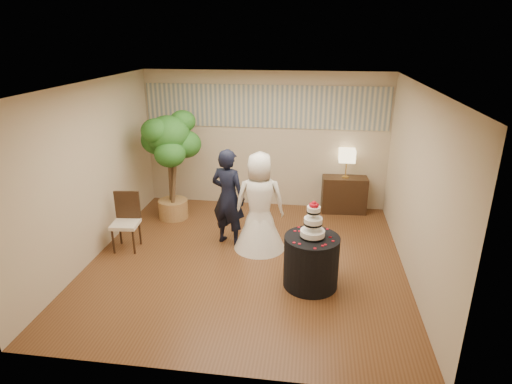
# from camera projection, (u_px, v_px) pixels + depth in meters

# --- Properties ---
(floor) EXTENTS (5.00, 5.00, 0.00)m
(floor) POSITION_uv_depth(u_px,v_px,m) (247.00, 260.00, 6.98)
(floor) COLOR brown
(floor) RESTS_ON ground
(ceiling) EXTENTS (5.00, 5.00, 0.00)m
(ceiling) POSITION_uv_depth(u_px,v_px,m) (245.00, 85.00, 6.00)
(ceiling) COLOR white
(ceiling) RESTS_ON wall_back
(wall_back) EXTENTS (5.00, 0.06, 2.80)m
(wall_back) POSITION_uv_depth(u_px,v_px,m) (265.00, 141.00, 8.81)
(wall_back) COLOR #C8B494
(wall_back) RESTS_ON ground
(wall_front) EXTENTS (5.00, 0.06, 2.80)m
(wall_front) POSITION_uv_depth(u_px,v_px,m) (205.00, 261.00, 4.17)
(wall_front) COLOR #C8B494
(wall_front) RESTS_ON ground
(wall_left) EXTENTS (0.06, 5.00, 2.80)m
(wall_left) POSITION_uv_depth(u_px,v_px,m) (91.00, 172.00, 6.81)
(wall_left) COLOR #C8B494
(wall_left) RESTS_ON ground
(wall_right) EXTENTS (0.06, 5.00, 2.80)m
(wall_right) POSITION_uv_depth(u_px,v_px,m) (417.00, 187.00, 6.17)
(wall_right) COLOR #C8B494
(wall_right) RESTS_ON ground
(mural_border) EXTENTS (4.90, 0.02, 0.85)m
(mural_border) POSITION_uv_depth(u_px,v_px,m) (265.00, 107.00, 8.55)
(mural_border) COLOR #9FA191
(mural_border) RESTS_ON wall_back
(groom) EXTENTS (0.72, 0.59, 1.71)m
(groom) POSITION_uv_depth(u_px,v_px,m) (228.00, 197.00, 7.29)
(groom) COLOR black
(groom) RESTS_ON floor
(bride) EXTENTS (0.99, 0.99, 1.69)m
(bride) POSITION_uv_depth(u_px,v_px,m) (260.00, 202.00, 7.11)
(bride) COLOR white
(bride) RESTS_ON floor
(cake_table) EXTENTS (0.89, 0.89, 0.78)m
(cake_table) POSITION_uv_depth(u_px,v_px,m) (311.00, 261.00, 6.18)
(cake_table) COLOR black
(cake_table) RESTS_ON floor
(wedding_cake) EXTENTS (0.35, 0.35, 0.55)m
(wedding_cake) POSITION_uv_depth(u_px,v_px,m) (313.00, 219.00, 5.94)
(wedding_cake) COLOR white
(wedding_cake) RESTS_ON cake_table
(console) EXTENTS (0.92, 0.45, 0.75)m
(console) POSITION_uv_depth(u_px,v_px,m) (344.00, 195.00, 8.76)
(console) COLOR black
(console) RESTS_ON floor
(table_lamp) EXTENTS (0.32, 0.32, 0.58)m
(table_lamp) POSITION_uv_depth(u_px,v_px,m) (346.00, 164.00, 8.53)
(table_lamp) COLOR #D0BB89
(table_lamp) RESTS_ON console
(ficus_tree) EXTENTS (1.46, 1.46, 2.17)m
(ficus_tree) POSITION_uv_depth(u_px,v_px,m) (170.00, 166.00, 8.22)
(ficus_tree) COLOR #265F1D
(ficus_tree) RESTS_ON floor
(side_chair) EXTENTS (0.49, 0.51, 0.98)m
(side_chair) POSITION_uv_depth(u_px,v_px,m) (125.00, 223.00, 7.19)
(side_chair) COLOR black
(side_chair) RESTS_ON floor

